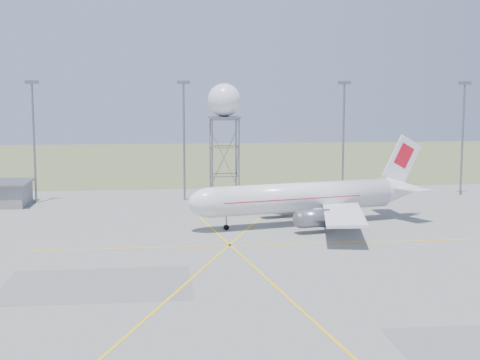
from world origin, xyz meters
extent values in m
plane|color=gray|center=(0.00, 0.00, 0.00)|extent=(400.00, 400.00, 0.00)
cube|color=#516336|center=(0.00, 140.00, 0.01)|extent=(400.00, 120.00, 0.03)
cylinder|color=slate|center=(-35.00, 66.00, 10.00)|extent=(0.36, 0.36, 20.00)
cube|color=slate|center=(-35.00, 66.00, 20.20)|extent=(2.20, 0.50, 0.60)
cylinder|color=slate|center=(-10.00, 66.00, 10.00)|extent=(0.36, 0.36, 20.00)
cube|color=slate|center=(-10.00, 66.00, 20.20)|extent=(2.20, 0.50, 0.60)
cylinder|color=slate|center=(18.00, 66.00, 10.00)|extent=(0.36, 0.36, 20.00)
cube|color=slate|center=(18.00, 66.00, 20.20)|extent=(2.20, 0.50, 0.60)
cylinder|color=slate|center=(40.00, 66.00, 10.00)|extent=(0.36, 0.36, 20.00)
cube|color=slate|center=(40.00, 66.00, 20.20)|extent=(2.20, 0.50, 0.60)
cylinder|color=white|center=(5.64, 42.28, 3.88)|extent=(26.75, 10.30, 4.08)
ellipsoid|color=white|center=(-7.25, 39.11, 3.88)|extent=(7.32, 5.53, 4.08)
cube|color=black|center=(-8.44, 38.81, 4.49)|extent=(2.04, 2.55, 1.00)
cone|color=white|center=(21.50, 46.18, 4.19)|extent=(6.92, 5.43, 4.08)
cube|color=white|center=(21.50, 46.18, 8.47)|extent=(6.42, 1.86, 7.68)
cube|color=red|center=(21.70, 46.23, 9.19)|extent=(3.50, 1.18, 3.94)
cube|color=white|center=(20.22, 49.23, 4.70)|extent=(4.51, 6.23, 0.18)
cube|color=white|center=(21.78, 42.88, 4.70)|extent=(4.51, 6.23, 0.18)
cube|color=white|center=(4.93, 51.56, 2.86)|extent=(14.22, 15.68, 0.37)
cube|color=white|center=(9.32, 33.72, 2.86)|extent=(8.24, 17.00, 0.37)
cylinder|color=slate|center=(3.23, 47.78, 1.94)|extent=(4.72, 3.30, 2.35)
cylinder|color=slate|center=(6.06, 36.28, 1.94)|extent=(4.72, 3.30, 2.35)
cube|color=red|center=(3.66, 41.79, 3.98)|extent=(20.81, 8.88, 0.12)
cylinder|color=black|center=(-5.27, 39.59, 0.46)|extent=(0.86, 0.86, 0.92)
cube|color=black|center=(7.62, 42.76, 0.46)|extent=(2.45, 6.19, 0.92)
cylinder|color=slate|center=(7.62, 42.76, 0.92)|extent=(0.30, 0.30, 1.84)
cylinder|color=slate|center=(-5.61, 60.05, 7.19)|extent=(0.27, 0.27, 14.37)
cylinder|color=slate|center=(-1.19, 60.05, 7.19)|extent=(0.27, 0.27, 14.37)
cylinder|color=slate|center=(-1.19, 64.48, 7.19)|extent=(0.27, 0.27, 14.37)
cylinder|color=slate|center=(-5.61, 64.48, 7.19)|extent=(0.27, 0.27, 14.37)
cube|color=slate|center=(-3.40, 62.27, 14.37)|extent=(5.02, 5.02, 0.28)
sphere|color=white|center=(-3.40, 62.27, 17.25)|extent=(5.53, 5.53, 5.53)
camera|label=1|loc=(-13.61, -48.60, 18.17)|focal=50.00mm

